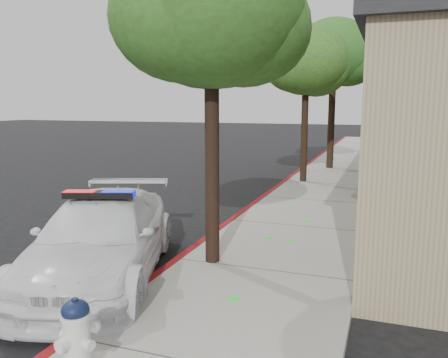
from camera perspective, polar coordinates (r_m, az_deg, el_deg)
ground at (r=8.53m, az=-6.17°, el=-10.74°), size 120.00×120.00×0.00m
sidewalk at (r=10.76m, az=8.72°, el=-6.11°), size 3.20×60.00×0.15m
red_curb at (r=11.14m, az=0.89°, el=-5.43°), size 0.14×60.00×0.16m
police_car at (r=8.00m, az=-15.03°, el=-7.13°), size 3.40×5.15×1.51m
fire_hydrant at (r=5.23m, az=-17.93°, el=-18.06°), size 0.47×0.41×0.81m
street_tree_near at (r=7.94m, az=-1.52°, el=19.58°), size 3.14×3.06×5.61m
street_tree_mid at (r=16.72m, az=10.25°, el=13.95°), size 2.90×2.97×5.51m
street_tree_far at (r=20.49m, az=13.60°, el=14.70°), size 3.59×3.35×6.34m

